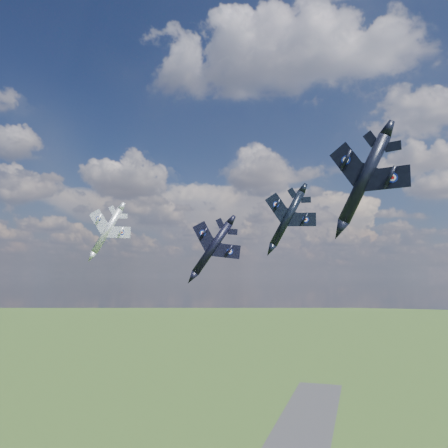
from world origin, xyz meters
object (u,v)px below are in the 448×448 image
(jet_high_navy, at_px, (287,218))
(jet_left_silver, at_px, (107,231))
(jet_lead_navy, at_px, (212,248))
(jet_right_navy, at_px, (364,179))

(jet_high_navy, bearing_deg, jet_left_silver, 175.60)
(jet_lead_navy, bearing_deg, jet_right_navy, -60.69)
(jet_high_navy, height_order, jet_left_silver, jet_high_navy)
(jet_left_silver, bearing_deg, jet_high_navy, -15.48)
(jet_lead_navy, distance_m, jet_left_silver, 27.03)
(jet_right_navy, bearing_deg, jet_left_silver, 165.47)
(jet_high_navy, bearing_deg, jet_lead_navy, -155.58)
(jet_high_navy, relative_size, jet_left_silver, 1.09)
(jet_left_silver, bearing_deg, jet_lead_navy, -31.47)
(jet_right_navy, xyz_separation_m, jet_high_navy, (-14.19, 36.52, 0.94))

